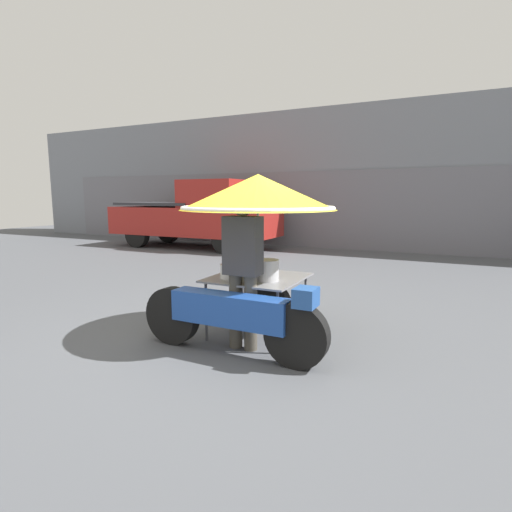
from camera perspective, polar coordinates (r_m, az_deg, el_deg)
name	(u,v)px	position (r m, az deg, el deg)	size (l,w,h in m)	color
ground_plane	(229,342)	(4.60, -3.87, -12.12)	(36.00, 36.00, 0.00)	#4C4F54
shopfront_building	(378,179)	(13.36, 17.02, 10.42)	(28.00, 2.06, 4.31)	gray
vendor_motorcycle_cart	(255,214)	(4.47, -0.12, 5.99)	(2.09, 1.77, 1.87)	black
vendor_person	(243,264)	(4.17, -1.89, -1.17)	(0.38, 0.22, 1.64)	#4C473D
pickup_truck	(197,216)	(12.74, -8.39, 5.74)	(5.44, 1.84, 2.10)	black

